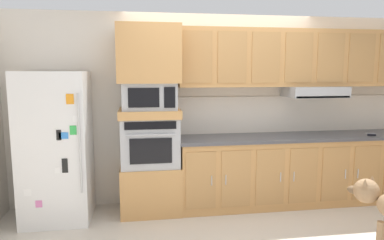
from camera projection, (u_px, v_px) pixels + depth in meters
name	position (u px, v px, depth m)	size (l,w,h in m)	color
ground_plane	(239.00, 231.00, 3.87)	(9.60, 9.60, 0.00)	beige
back_kitchen_wall	(218.00, 109.00, 4.79)	(6.20, 0.12, 2.50)	beige
refrigerator	(56.00, 147.00, 4.11)	(0.76, 0.73, 1.76)	white
oven_base_cabinet	(151.00, 188.00, 4.42)	(0.74, 0.62, 0.60)	tan
built_in_oven	(150.00, 141.00, 4.34)	(0.70, 0.62, 0.60)	#A8AAAF
appliance_mid_shelf	(150.00, 113.00, 4.29)	(0.74, 0.62, 0.10)	tan
microwave	(149.00, 96.00, 4.26)	(0.64, 0.54, 0.32)	#A8AAAF
appliance_upper_cabinet	(149.00, 54.00, 4.19)	(0.74, 0.62, 0.68)	tan
lower_cabinet_run	(293.00, 170.00, 4.69)	(3.05, 0.63, 0.88)	tan
countertop_slab	(294.00, 137.00, 4.63)	(3.09, 0.64, 0.04)	#4C4C51
backsplash_panel	(286.00, 114.00, 4.87)	(3.09, 0.02, 0.50)	silver
upper_cabinet_with_hood	(294.00, 60.00, 4.61)	(3.05, 0.48, 0.88)	tan
screwdriver	(372.00, 135.00, 4.59)	(0.16, 0.17, 0.03)	black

